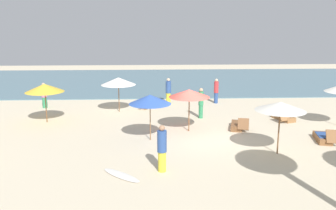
{
  "coord_description": "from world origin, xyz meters",
  "views": [
    {
      "loc": [
        -2.43,
        -17.46,
        5.71
      ],
      "look_at": [
        -1.58,
        2.33,
        1.1
      ],
      "focal_mm": 39.26,
      "sensor_mm": 36.0,
      "label": 1
    }
  ],
  "objects_px": {
    "umbrella_1": "(189,93)",
    "person_3": "(44,95)",
    "lounger_0": "(237,126)",
    "dog": "(144,107)",
    "umbrella_2": "(118,81)",
    "person_5": "(168,91)",
    "person_2": "(201,103)",
    "lounger_1": "(283,117)",
    "person_4": "(162,148)",
    "surfboard": "(121,175)",
    "umbrella_4": "(45,88)",
    "umbrella_6": "(280,106)",
    "lounger_2": "(323,138)",
    "umbrella_3": "(150,99)",
    "person_1": "(216,91)"
  },
  "relations": [
    {
      "from": "lounger_0",
      "to": "lounger_2",
      "type": "bearing_deg",
      "value": -31.6
    },
    {
      "from": "umbrella_2",
      "to": "umbrella_3",
      "type": "xyz_separation_m",
      "value": [
        2.0,
        -5.76,
        0.07
      ]
    },
    {
      "from": "umbrella_4",
      "to": "dog",
      "type": "distance_m",
      "value": 6.44
    },
    {
      "from": "person_2",
      "to": "person_3",
      "type": "distance_m",
      "value": 10.46
    },
    {
      "from": "umbrella_6",
      "to": "lounger_1",
      "type": "distance_m",
      "value": 6.12
    },
    {
      "from": "lounger_2",
      "to": "person_5",
      "type": "height_order",
      "value": "person_5"
    },
    {
      "from": "lounger_0",
      "to": "person_2",
      "type": "distance_m",
      "value": 2.93
    },
    {
      "from": "umbrella_6",
      "to": "lounger_0",
      "type": "xyz_separation_m",
      "value": [
        -0.89,
        3.78,
        -1.95
      ]
    },
    {
      "from": "umbrella_2",
      "to": "umbrella_4",
      "type": "distance_m",
      "value": 4.55
    },
    {
      "from": "person_1",
      "to": "person_4",
      "type": "bearing_deg",
      "value": -109.26
    },
    {
      "from": "umbrella_6",
      "to": "lounger_1",
      "type": "bearing_deg",
      "value": 68.03
    },
    {
      "from": "dog",
      "to": "person_3",
      "type": "bearing_deg",
      "value": 173.9
    },
    {
      "from": "umbrella_1",
      "to": "person_5",
      "type": "relative_size",
      "value": 1.23
    },
    {
      "from": "umbrella_2",
      "to": "person_4",
      "type": "bearing_deg",
      "value": -75.56
    },
    {
      "from": "lounger_0",
      "to": "dog",
      "type": "distance_m",
      "value": 6.9
    },
    {
      "from": "umbrella_2",
      "to": "lounger_1",
      "type": "distance_m",
      "value": 10.2
    },
    {
      "from": "person_2",
      "to": "dog",
      "type": "distance_m",
      "value": 4.23
    },
    {
      "from": "umbrella_6",
      "to": "lounger_2",
      "type": "height_order",
      "value": "umbrella_6"
    },
    {
      "from": "umbrella_1",
      "to": "person_3",
      "type": "xyz_separation_m",
      "value": [
        -9.04,
        5.63,
        -1.18
      ]
    },
    {
      "from": "umbrella_3",
      "to": "umbrella_4",
      "type": "bearing_deg",
      "value": 149.94
    },
    {
      "from": "umbrella_4",
      "to": "person_5",
      "type": "relative_size",
      "value": 1.23
    },
    {
      "from": "lounger_1",
      "to": "person_4",
      "type": "xyz_separation_m",
      "value": [
        -7.26,
        -7.11,
        0.76
      ]
    },
    {
      "from": "lounger_0",
      "to": "person_2",
      "type": "relative_size",
      "value": 0.97
    },
    {
      "from": "umbrella_4",
      "to": "person_1",
      "type": "relative_size",
      "value": 1.29
    },
    {
      "from": "umbrella_3",
      "to": "dog",
      "type": "relative_size",
      "value": 3.17
    },
    {
      "from": "umbrella_3",
      "to": "person_5",
      "type": "relative_size",
      "value": 1.25
    },
    {
      "from": "umbrella_1",
      "to": "person_5",
      "type": "xyz_separation_m",
      "value": [
        -0.79,
        6.43,
        -1.12
      ]
    },
    {
      "from": "lounger_1",
      "to": "umbrella_2",
      "type": "bearing_deg",
      "value": 165.76
    },
    {
      "from": "person_4",
      "to": "surfboard",
      "type": "height_order",
      "value": "person_4"
    },
    {
      "from": "umbrella_6",
      "to": "lounger_2",
      "type": "xyz_separation_m",
      "value": [
        2.76,
        1.53,
        -1.95
      ]
    },
    {
      "from": "lounger_0",
      "to": "person_3",
      "type": "distance_m",
      "value": 12.87
    },
    {
      "from": "lounger_1",
      "to": "person_4",
      "type": "bearing_deg",
      "value": -135.63
    },
    {
      "from": "person_5",
      "to": "lounger_1",
      "type": "bearing_deg",
      "value": -34.88
    },
    {
      "from": "lounger_0",
      "to": "person_5",
      "type": "height_order",
      "value": "person_5"
    },
    {
      "from": "umbrella_6",
      "to": "person_5",
      "type": "xyz_separation_m",
      "value": [
        -4.33,
        9.92,
        -1.22
      ]
    },
    {
      "from": "person_1",
      "to": "umbrella_6",
      "type": "bearing_deg",
      "value": -84.32
    },
    {
      "from": "umbrella_2",
      "to": "person_3",
      "type": "relative_size",
      "value": 1.31
    },
    {
      "from": "person_1",
      "to": "surfboard",
      "type": "relative_size",
      "value": 1.03
    },
    {
      "from": "person_3",
      "to": "person_4",
      "type": "bearing_deg",
      "value": -55.35
    },
    {
      "from": "lounger_2",
      "to": "person_1",
      "type": "xyz_separation_m",
      "value": [
        -3.76,
        8.47,
        0.7
      ]
    },
    {
      "from": "lounger_0",
      "to": "person_1",
      "type": "bearing_deg",
      "value": 90.94
    },
    {
      "from": "umbrella_3",
      "to": "dog",
      "type": "bearing_deg",
      "value": 94.12
    },
    {
      "from": "person_1",
      "to": "surfboard",
      "type": "distance_m",
      "value": 13.39
    },
    {
      "from": "lounger_1",
      "to": "person_1",
      "type": "height_order",
      "value": "person_1"
    },
    {
      "from": "umbrella_4",
      "to": "dog",
      "type": "relative_size",
      "value": 3.14
    },
    {
      "from": "umbrella_1",
      "to": "umbrella_2",
      "type": "height_order",
      "value": "umbrella_1"
    },
    {
      "from": "umbrella_3",
      "to": "surfboard",
      "type": "xyz_separation_m",
      "value": [
        -1.07,
        -4.21,
        -1.99
      ]
    },
    {
      "from": "umbrella_6",
      "to": "person_4",
      "type": "relative_size",
      "value": 1.25
    },
    {
      "from": "person_5",
      "to": "dog",
      "type": "height_order",
      "value": "person_5"
    },
    {
      "from": "umbrella_2",
      "to": "person_1",
      "type": "height_order",
      "value": "umbrella_2"
    }
  ]
}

